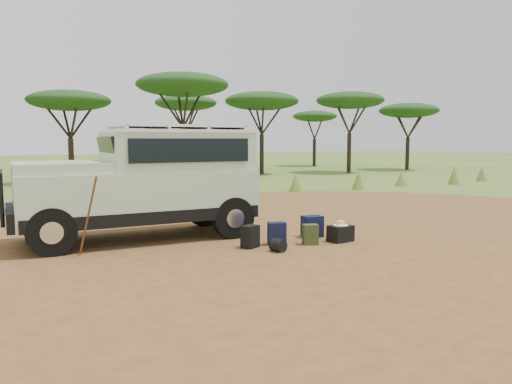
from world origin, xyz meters
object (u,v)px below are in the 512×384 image
safari_vehicle (146,184)px  duffel_navy (312,227)px  hard_case (340,234)px  backpack_navy (277,234)px  backpack_olive (310,235)px  walking_staff (88,217)px  backpack_black (250,237)px

safari_vehicle → duffel_navy: (3.43, -1.71, -1.00)m
duffel_navy → hard_case: 0.78m
safari_vehicle → backpack_navy: (2.27, -2.07, -1.01)m
backpack_olive → duffel_navy: size_ratio=0.89×
duffel_navy → hard_case: bearing=-66.9°
safari_vehicle → hard_case: size_ratio=10.45×
backpack_navy → hard_case: 1.47m
safari_vehicle → walking_staff: bearing=-137.6°
backpack_olive → duffel_navy: 0.86m
backpack_navy → backpack_black: bearing=-161.1°
safari_vehicle → duffel_navy: safari_vehicle is taller
safari_vehicle → duffel_navy: 3.96m
backpack_black → duffel_navy: 1.85m
backpack_navy → duffel_navy: size_ratio=0.98×
backpack_navy → duffel_navy: 1.22m
backpack_black → hard_case: (2.06, -0.38, -0.06)m
walking_staff → hard_case: (5.19, -1.11, -0.61)m
backpack_navy → hard_case: size_ratio=0.95×
walking_staff → backpack_black: bearing=-43.0°
walking_staff → hard_case: bearing=-41.8°
backpack_navy → duffel_navy: bearing=36.5°
backpack_navy → duffel_navy: (1.17, 0.36, 0.00)m
backpack_navy → backpack_olive: backpack_navy is taller
backpack_olive → safari_vehicle: bearing=160.2°
backpack_black → hard_case: size_ratio=0.92×
hard_case → backpack_black: bearing=162.6°
backpack_olive → hard_case: (0.77, -0.05, -0.04)m
backpack_navy → safari_vehicle: bearing=156.8°
walking_staff → duffel_navy: bearing=-34.0°
safari_vehicle → walking_staff: size_ratio=3.25×
safari_vehicle → backpack_black: safari_vehicle is taller
walking_staff → backpack_navy: bearing=-40.8°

